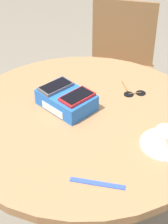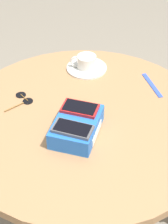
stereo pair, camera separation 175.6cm
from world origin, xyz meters
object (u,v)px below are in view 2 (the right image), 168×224
object	(u,v)px
coffee_cup	(86,62)
lanyard_strap	(152,85)
saucer	(87,68)
phone_gray	(73,129)
sunglasses	(23,99)
phone_red	(80,108)
phone_box	(77,126)
round_table	(84,144)

from	to	relation	value
coffee_cup	lanyard_strap	world-z (taller)	coffee_cup
saucer	lanyard_strap	world-z (taller)	saucer
phone_gray	coffee_cup	xyz separation A→B (m)	(0.42, 0.12, -0.03)
phone_gray	sunglasses	size ratio (longest dim) A/B	0.97
phone_gray	phone_red	size ratio (longest dim) A/B	1.01
phone_gray	coffee_cup	world-z (taller)	phone_gray
phone_gray	coffee_cup	size ratio (longest dim) A/B	1.20
phone_gray	sunglasses	world-z (taller)	phone_gray
phone_box	sunglasses	xyz separation A→B (m)	(0.10, 0.25, -0.03)
sunglasses	phone_gray	bearing A→B (deg)	-119.82
round_table	phone_red	xyz separation A→B (m)	(-0.04, 0.00, 0.20)
round_table	sunglasses	bearing A→B (deg)	87.83
saucer	sunglasses	xyz separation A→B (m)	(-0.28, 0.14, -0.00)
phone_red	sunglasses	size ratio (longest dim) A/B	0.96
round_table	coffee_cup	bearing A→B (deg)	19.57
coffee_cup	round_table	bearing A→B (deg)	-160.43
sunglasses	saucer	bearing A→B (deg)	-27.65
sunglasses	phone_red	bearing A→B (deg)	-100.89
phone_red	phone_box	bearing A→B (deg)	-169.95
phone_gray	lanyard_strap	size ratio (longest dim) A/B	0.78
saucer	coffee_cup	world-z (taller)	coffee_cup
lanyard_strap	sunglasses	size ratio (longest dim) A/B	1.24
phone_box	phone_gray	distance (m)	0.06
phone_red	lanyard_strap	world-z (taller)	phone_red
phone_box	phone_red	world-z (taller)	phone_red
phone_gray	saucer	size ratio (longest dim) A/B	0.76
phone_box	saucer	world-z (taller)	phone_box
lanyard_strap	phone_box	bearing A→B (deg)	154.48
coffee_cup	lanyard_strap	distance (m)	0.28
round_table	saucer	distance (m)	0.33
coffee_cup	sunglasses	xyz separation A→B (m)	(-0.27, 0.14, -0.03)
phone_red	coffee_cup	distance (m)	0.34
phone_gray	lanyard_strap	distance (m)	0.44
saucer	phone_red	bearing A→B (deg)	-163.10
phone_gray	sunglasses	distance (m)	0.31
coffee_cup	sunglasses	bearing A→B (deg)	152.71
sunglasses	phone_box	bearing A→B (deg)	-111.13
saucer	lanyard_strap	distance (m)	0.28
round_table	lanyard_strap	bearing A→B (deg)	-33.72
phone_gray	coffee_cup	distance (m)	0.44
phone_box	coffee_cup	size ratio (longest dim) A/B	1.99
coffee_cup	sunglasses	size ratio (longest dim) A/B	0.81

